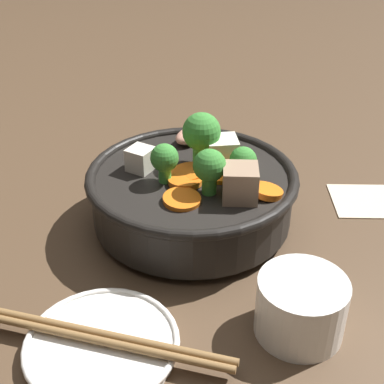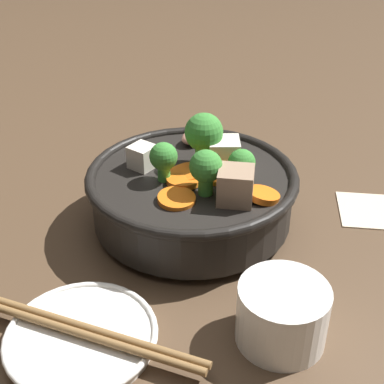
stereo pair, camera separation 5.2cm
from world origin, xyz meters
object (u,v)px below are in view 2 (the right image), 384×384
Objects in this scene: tea_cup at (282,314)px; chopsticks_pair at (83,331)px; side_saucer at (85,338)px; stirfry_bowl at (193,189)px.

chopsticks_pair is at bearing 30.48° from tea_cup.
side_saucer is at bearing 99.75° from chopsticks_pair.
chopsticks_pair reaches higher than side_saucer.
side_saucer is at bearing 30.48° from tea_cup.
tea_cup reaches higher than chopsticks_pair.
stirfry_bowl reaches higher than side_saucer.
stirfry_bowl is 1.00× the size of chopsticks_pair.
tea_cup is (-0.15, -0.09, 0.02)m from side_saucer.
chopsticks_pair is (-0.00, 0.21, -0.03)m from stirfry_bowl.
stirfry_bowl is 1.75× the size of side_saucer.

